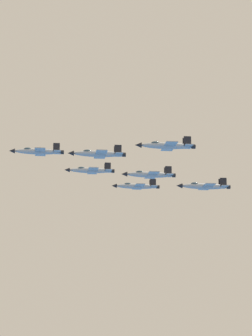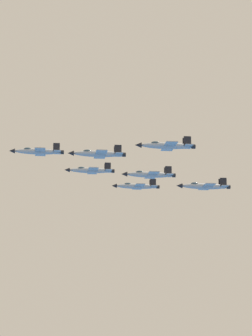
{
  "view_description": "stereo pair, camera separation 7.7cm",
  "coord_description": "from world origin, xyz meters",
  "views": [
    {
      "loc": [
        34.54,
        211.15,
        35.68
      ],
      "look_at": [
        -10.08,
        -3.98,
        85.66
      ],
      "focal_mm": 74.8,
      "sensor_mm": 36.0,
      "label": 1
    },
    {
      "loc": [
        34.47,
        211.16,
        35.68
      ],
      "look_at": [
        -10.08,
        -3.98,
        85.66
      ],
      "focal_mm": 74.8,
      "sensor_mm": 36.0,
      "label": 2
    }
  ],
  "objects": [
    {
      "name": "jet_slot_rear",
      "position": [
        -17.76,
        -3.35,
        83.72
      ],
      "size": [
        17.75,
        10.9,
        3.73
      ],
      "rotation": [
        0.0,
        0.0,
        6.2
      ],
      "color": "#9EA3A8"
    },
    {
      "name": "jet_left_outer",
      "position": [
        -15.27,
        27.23,
        85.42
      ],
      "size": [
        17.23,
        10.62,
        3.62
      ],
      "rotation": [
        0.0,
        0.0,
        6.19
      ],
      "color": "#9EA3A8"
    },
    {
      "name": "jet_trailing",
      "position": [
        -35.75,
        -1.89,
        80.33
      ],
      "size": [
        17.93,
        11.0,
        3.77
      ],
      "rotation": [
        0.0,
        0.0,
        6.21
      ],
      "color": "#9EA3A8"
    },
    {
      "name": "jet_right_wingman",
      "position": [
        -1.02,
        -20.11,
        88.04
      ],
      "size": [
        17.25,
        10.63,
        3.62
      ],
      "rotation": [
        0.0,
        0.0,
        6.19
      ],
      "color": "#9EA3A8"
    },
    {
      "name": "jet_left_wingman",
      "position": [
        1.48,
        10.47,
        86.31
      ],
      "size": [
        17.53,
        10.78,
        3.68
      ],
      "rotation": [
        0.0,
        0.0,
        6.2
      ],
      "color": "#9EA3A8"
    },
    {
      "name": "jet_lead",
      "position": [
        18.22,
        -6.29,
        90.32
      ],
      "size": [
        17.47,
        10.76,
        3.67
      ],
      "rotation": [
        0.0,
        0.0,
        6.19
      ],
      "color": "#9EA3A8"
    },
    {
      "name": "jet_right_outer",
      "position": [
        -20.25,
        -33.93,
        85.99
      ],
      "size": [
        17.75,
        10.88,
        3.73
      ],
      "rotation": [
        0.0,
        0.0,
        6.21
      ],
      "color": "#9EA3A8"
    }
  ]
}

